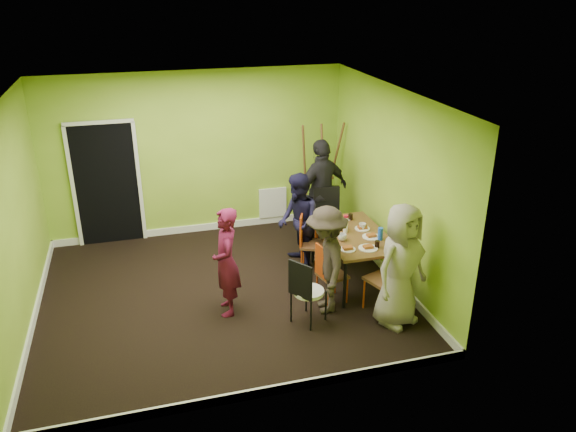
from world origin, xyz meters
The scene contains 28 objects.
ground centered at (0.00, 0.00, 0.00)m, with size 5.00×5.00×0.00m, color black.
room_walls centered at (-0.02, 0.04, 0.99)m, with size 5.04×4.54×2.82m.
dining_table centered at (1.92, -0.13, 0.70)m, with size 0.90×1.50×0.75m.
chair_left_far centered at (1.39, 0.36, 0.52)m, with size 0.50×0.50×0.92m.
chair_left_near centered at (1.36, -0.61, 0.48)m, with size 0.43×0.42×0.86m.
chair_back_end centered at (1.93, 1.10, 0.72)m, with size 0.51×0.57×1.02m.
chair_front_end centered at (2.03, -1.07, 0.56)m, with size 0.53×0.53×0.99m.
chair_bentwood centered at (0.91, -1.02, 0.51)m, with size 0.50×0.50×0.92m.
easel centered at (2.07, 1.85, 0.95)m, with size 0.77×0.72×1.92m.
plate_near_left centered at (1.61, 0.30, 0.76)m, with size 0.25×0.25×0.01m, color white.
plate_near_right centered at (1.64, -0.58, 0.76)m, with size 0.22×0.22×0.01m, color white.
plate_far_back centered at (1.98, 0.45, 0.76)m, with size 0.26×0.26×0.01m, color white.
plate_far_front centered at (1.92, -0.62, 0.76)m, with size 0.27×0.27×0.01m, color white.
plate_wall_back centered at (2.10, 0.00, 0.76)m, with size 0.22×0.22×0.01m, color white.
plate_wall_front centered at (2.11, -0.29, 0.76)m, with size 0.25×0.25×0.01m, color white.
thermos centered at (1.82, -0.03, 0.87)m, with size 0.07×0.07×0.23m, color white.
blue_bottle centered at (2.20, -0.41, 0.84)m, with size 0.07×0.07×0.18m, color blue.
orange_bottle centered at (1.86, 0.05, 0.79)m, with size 0.04×0.04×0.08m, color #D04913.
glass_mid centered at (1.77, 0.05, 0.80)m, with size 0.07×0.07×0.10m, color black.
glass_back centered at (2.05, 0.37, 0.80)m, with size 0.07×0.07×0.09m, color black.
glass_front centered at (2.05, -0.62, 0.80)m, with size 0.06×0.06×0.10m, color black.
cup_a centered at (1.68, -0.28, 0.80)m, with size 0.12×0.12×0.10m, color white.
cup_b centered at (2.09, -0.01, 0.80)m, with size 0.10×0.10×0.10m, color white.
person_standing centered at (0.00, -0.47, 0.74)m, with size 0.54×0.35×1.48m, color #580F2C.
person_left_far centered at (1.27, 0.51, 0.75)m, with size 0.73×0.57×1.50m, color black.
person_left_near centered at (1.27, -0.77, 0.74)m, with size 0.96×0.55×1.48m, color #2D251E.
person_back_end centered at (1.91, 1.30, 0.89)m, with size 1.04×0.43×1.77m, color black.
person_front_end centered at (2.07, -1.30, 0.82)m, with size 0.80×0.52×1.64m, color gray.
Camera 1 is at (-0.97, -6.91, 4.15)m, focal length 35.00 mm.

